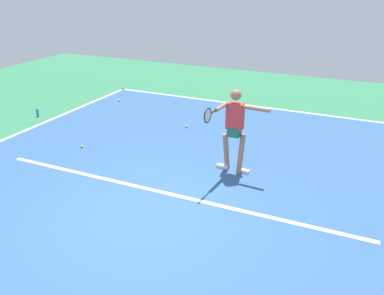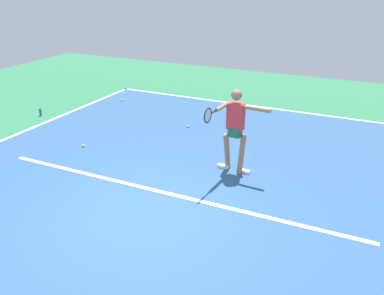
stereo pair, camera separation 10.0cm
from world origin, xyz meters
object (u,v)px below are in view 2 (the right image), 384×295
object	(u,v)px
tennis_player	(235,126)
tennis_ball_near_player	(122,100)
tennis_ball_by_baseline	(83,146)
water_bottle	(40,112)
tennis_ball_far_corner	(188,126)

from	to	relation	value
tennis_player	tennis_ball_near_player	world-z (taller)	tennis_player
tennis_ball_by_baseline	tennis_ball_near_player	size ratio (longest dim) A/B	1.00
tennis_ball_near_player	water_bottle	distance (m)	2.61
tennis_ball_near_player	water_bottle	xyz separation A→B (m)	(1.28, 2.28, 0.08)
tennis_ball_far_corner	water_bottle	bearing A→B (deg)	12.49
tennis_ball_far_corner	water_bottle	xyz separation A→B (m)	(4.33, 0.96, 0.08)
tennis_ball_near_player	tennis_player	bearing A→B (deg)	146.94
tennis_ball_far_corner	tennis_ball_near_player	bearing A→B (deg)	-23.33
tennis_player	tennis_ball_by_baseline	xyz separation A→B (m)	(3.70, 0.32, -0.99)
tennis_ball_by_baseline	tennis_ball_near_player	distance (m)	3.87
tennis_player	tennis_ball_by_baseline	distance (m)	3.84
water_bottle	tennis_ball_near_player	bearing A→B (deg)	-119.42
tennis_player	water_bottle	world-z (taller)	tennis_player
tennis_player	tennis_ball_far_corner	xyz separation A→B (m)	(2.02, -1.98, -0.99)
tennis_ball_near_player	tennis_ball_far_corner	xyz separation A→B (m)	(-3.05, 1.32, 0.00)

